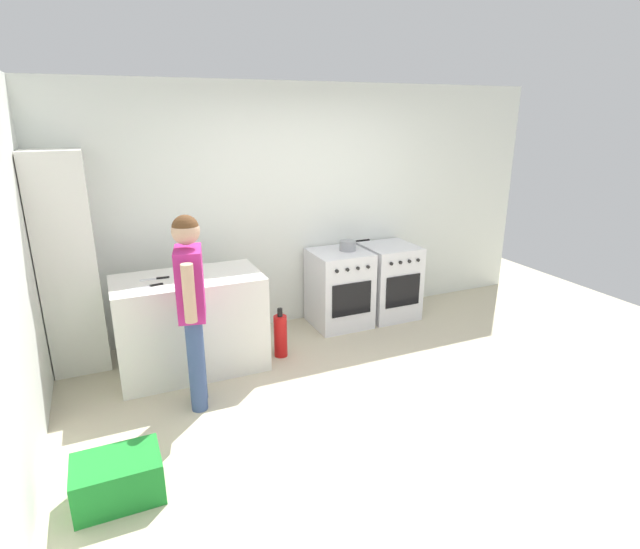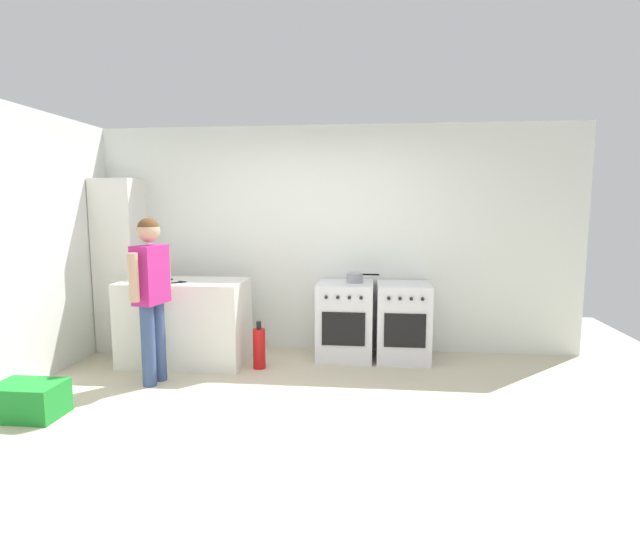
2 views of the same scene
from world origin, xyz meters
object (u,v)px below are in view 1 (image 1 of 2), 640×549
at_px(knife_chef, 146,287).
at_px(larder_cabinet, 68,265).
at_px(knife_paring, 186,283).
at_px(knife_utility, 156,279).
at_px(person, 191,297).
at_px(knife_bread, 204,280).
at_px(recycling_crate_lower, 118,479).
at_px(pot, 348,245).
at_px(oven_left, 339,288).
at_px(oven_right, 389,281).
at_px(fire_extinguisher, 281,335).

height_order(knife_chef, larder_cabinet, larder_cabinet).
bearing_deg(knife_chef, knife_paring, -9.44).
bearing_deg(knife_utility, person, -74.75).
xyz_separation_m(knife_bread, recycling_crate_lower, (-0.86, -1.35, -0.76)).
relative_size(pot, knife_paring, 1.86).
distance_m(oven_left, recycling_crate_lower, 3.09).
height_order(oven_right, knife_utility, knife_utility).
bearing_deg(larder_cabinet, pot, -1.92).
xyz_separation_m(oven_right, knife_chef, (-2.70, -0.52, 0.48)).
relative_size(oven_right, knife_utility, 3.39).
distance_m(oven_right, knife_chef, 2.79).
height_order(knife_bread, knife_utility, same).
relative_size(fire_extinguisher, recycling_crate_lower, 0.96).
distance_m(knife_paring, knife_utility, 0.33).
distance_m(knife_utility, fire_extinguisher, 1.30).
bearing_deg(oven_right, knife_utility, -172.80).
height_order(knife_paring, fire_extinguisher, knife_paring).
bearing_deg(pot, knife_paring, -162.47).
relative_size(knife_paring, recycling_crate_lower, 0.37).
height_order(pot, person, person).
distance_m(person, recycling_crate_lower, 1.35).
bearing_deg(larder_cabinet, knife_utility, -31.86).
bearing_deg(oven_right, recycling_crate_lower, -148.57).
bearing_deg(pot, person, -151.39).
xyz_separation_m(oven_right, person, (-2.41, -1.01, 0.51)).
height_order(pot, recycling_crate_lower, pot).
relative_size(oven_right, fire_extinguisher, 1.70).
bearing_deg(fire_extinguisher, oven_left, 28.78).
bearing_deg(recycling_crate_lower, knife_chef, 74.58).
distance_m(fire_extinguisher, larder_cabinet, 2.03).
xyz_separation_m(pot, knife_paring, (-1.84, -0.58, -0.00)).
xyz_separation_m(knife_bread, knife_utility, (-0.38, 0.20, 0.00)).
xyz_separation_m(oven_left, recycling_crate_lower, (-2.43, -1.88, -0.29)).
distance_m(oven_right, recycling_crate_lower, 3.62).
xyz_separation_m(knife_paring, person, (-0.04, -0.44, 0.03)).
distance_m(knife_utility, larder_cabinet, 0.82).
height_order(oven_right, knife_bread, knife_bread).
relative_size(knife_paring, person, 0.12).
xyz_separation_m(knife_paring, larder_cabinet, (-0.91, 0.67, 0.09)).
bearing_deg(pot, knife_chef, -166.29).
xyz_separation_m(knife_paring, knife_utility, (-0.22, 0.24, -0.00)).
height_order(pot, knife_paring, pot).
xyz_separation_m(pot, person, (-1.88, -1.02, 0.03)).
bearing_deg(oven_left, knife_chef, -165.88).
xyz_separation_m(oven_right, knife_paring, (-2.38, -0.57, 0.48)).
xyz_separation_m(oven_right, recycling_crate_lower, (-3.08, -1.88, -0.29)).
bearing_deg(knife_utility, fire_extinguisher, -7.82).
xyz_separation_m(knife_bread, person, (-0.20, -0.48, 0.03)).
bearing_deg(knife_utility, knife_bread, -28.12).
xyz_separation_m(oven_right, knife_utility, (-2.60, -0.33, 0.48)).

